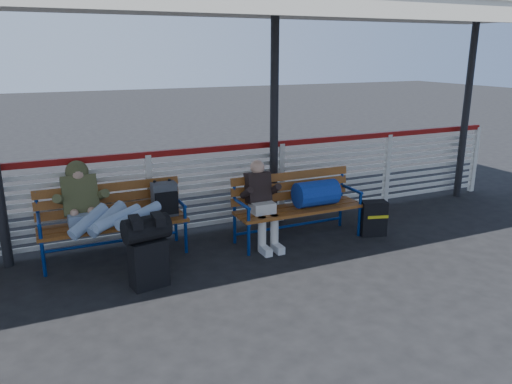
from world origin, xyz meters
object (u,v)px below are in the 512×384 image
traveler_man (104,213)px  companion_person (262,203)px  bench_left (127,210)px  suitcase_side (373,218)px  luggage_stack (148,249)px  bench_right (306,197)px

traveler_man → companion_person: 2.00m
bench_left → suitcase_side: 3.37m
luggage_stack → bench_left: (-0.02, 1.03, 0.14)m
traveler_man → suitcase_side: size_ratio=3.29×
luggage_stack → bench_right: (2.33, 0.58, 0.15)m
bench_left → companion_person: (1.67, -0.46, 0.01)m
luggage_stack → bench_left: size_ratio=0.45×
luggage_stack → suitcase_side: size_ratio=1.64×
bench_left → companion_person: companion_person is taller
companion_person → suitcase_side: 1.66m
traveler_man → bench_left: bearing=46.7°
bench_right → companion_person: size_ratio=1.57×
companion_person → bench_right: bearing=0.4°
luggage_stack → companion_person: bearing=9.6°
luggage_stack → bench_left: bench_left is taller
luggage_stack → bench_left: 1.04m
bench_right → companion_person: 0.68m
suitcase_side → luggage_stack: bearing=-159.2°
bench_right → suitcase_side: bearing=-18.2°
companion_person → suitcase_side: bearing=-10.5°
bench_right → suitcase_side: (0.92, -0.30, -0.35)m
luggage_stack → traveler_man: (-0.35, 0.69, 0.26)m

